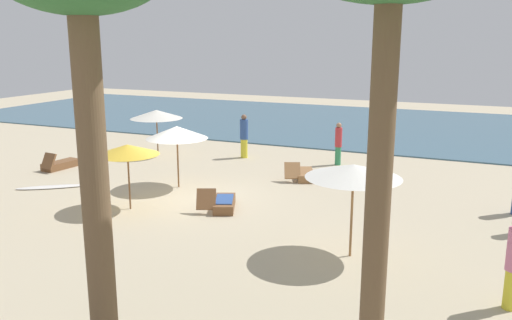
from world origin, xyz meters
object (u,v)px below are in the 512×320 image
person_3 (244,136)px  umbrella_0 (353,171)px  lounger_3 (223,203)px  lounger_1 (60,164)px  umbrella_1 (156,114)px  lounger_0 (304,174)px  person_2 (338,143)px  surfboard (52,187)px  umbrella_3 (127,150)px  umbrella_2 (177,132)px

person_3 → umbrella_0: bearing=-51.9°
lounger_3 → lounger_1: bearing=166.7°
umbrella_1 → lounger_3: bearing=-42.9°
lounger_1 → umbrella_1: bearing=61.1°
umbrella_1 → lounger_0: size_ratio=1.29×
person_2 → surfboard: 11.04m
umbrella_0 → person_3: (-6.83, 8.71, -1.13)m
lounger_3 → person_3: (-2.40, 6.73, 0.78)m
umbrella_1 → umbrella_3: (3.61, -6.87, 0.03)m
umbrella_2 → lounger_0: umbrella_2 is taller
umbrella_2 → person_3: umbrella_2 is taller
lounger_3 → surfboard: size_ratio=0.80×
umbrella_1 → person_3: 4.01m
lounger_3 → person_2: size_ratio=1.00×
person_3 → lounger_1: bearing=-141.0°
lounger_3 → person_3: person_3 is taller
lounger_0 → lounger_1: lounger_1 is taller
umbrella_0 → person_3: umbrella_0 is taller
lounger_3 → surfboard: bearing=-177.3°
lounger_0 → lounger_1: (-9.42, -2.40, 0.00)m
lounger_3 → umbrella_0: bearing=-24.1°
umbrella_3 → surfboard: 4.39m
umbrella_3 → lounger_3: 3.27m
lounger_0 → lounger_1: 9.72m
lounger_1 → person_2: (9.98, 5.09, 0.73)m
umbrella_0 → umbrella_1: umbrella_0 is taller
umbrella_0 → lounger_0: 7.40m
lounger_3 → person_3: 7.19m
umbrella_3 → person_3: 7.90m
umbrella_1 → surfboard: umbrella_1 is taller
umbrella_3 → lounger_3: bearing=23.4°
umbrella_2 → umbrella_3: (-0.06, -2.68, -0.10)m
umbrella_2 → umbrella_0: bearing=-27.0°
lounger_3 → person_3: size_ratio=0.92×
umbrella_2 → umbrella_3: 2.68m
umbrella_0 → lounger_3: bearing=155.9°
lounger_1 → umbrella_2: bearing=-3.9°
lounger_0 → umbrella_0: bearing=-62.5°
umbrella_3 → lounger_0: bearing=55.9°
person_2 → umbrella_2: bearing=-127.6°
lounger_0 → lounger_3: bearing=-104.5°
umbrella_3 → lounger_1: (-5.70, 3.08, -1.67)m
lounger_3 → umbrella_2: bearing=148.3°
umbrella_2 → umbrella_1: bearing=131.2°
lounger_0 → lounger_3: size_ratio=1.02×
umbrella_0 → umbrella_3: (-7.01, 0.86, -0.25)m
umbrella_1 → person_2: bearing=9.3°
umbrella_0 → umbrella_1: bearing=143.9°
umbrella_2 → surfboard: (-3.97, -1.87, -1.90)m
person_3 → umbrella_1: bearing=-165.5°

